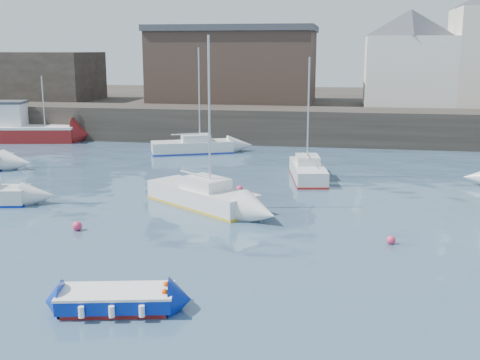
% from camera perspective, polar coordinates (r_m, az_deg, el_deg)
% --- Properties ---
extents(water, '(220.00, 220.00, 0.00)m').
position_cam_1_polar(water, '(20.53, -5.88, -11.24)').
color(water, '#2D4760').
rests_on(water, ground).
extents(quay_wall, '(90.00, 5.00, 3.00)m').
position_cam_1_polar(quay_wall, '(53.75, 4.24, 5.19)').
color(quay_wall, '#28231E').
rests_on(quay_wall, ground).
extents(land_strip, '(90.00, 32.00, 2.80)m').
position_cam_1_polar(land_strip, '(71.59, 5.70, 6.88)').
color(land_strip, '#28231E').
rests_on(land_strip, ground).
extents(bldg_east_d, '(11.14, 11.14, 8.95)m').
position_cam_1_polar(bldg_east_d, '(59.86, 15.72, 11.13)').
color(bldg_east_d, white).
rests_on(bldg_east_d, land_strip).
extents(warehouse, '(16.40, 10.40, 7.60)m').
position_cam_1_polar(warehouse, '(62.12, -0.54, 10.93)').
color(warehouse, '#3D2D26').
rests_on(warehouse, land_strip).
extents(bldg_west, '(14.00, 8.00, 5.00)m').
position_cam_1_polar(bldg_west, '(68.72, -19.30, 9.29)').
color(bldg_west, '#353028').
rests_on(bldg_west, land_strip).
extents(blue_dinghy, '(3.88, 2.29, 0.69)m').
position_cam_1_polar(blue_dinghy, '(19.92, -11.66, -11.01)').
color(blue_dinghy, maroon).
rests_on(blue_dinghy, ground).
extents(fishing_boat, '(9.24, 4.91, 5.81)m').
position_cam_1_polar(fishing_boat, '(57.53, -19.85, 4.59)').
color(fishing_boat, maroon).
rests_on(fishing_boat, ground).
extents(sailboat_b, '(6.83, 5.87, 8.85)m').
position_cam_1_polar(sailboat_b, '(31.90, -3.60, -1.47)').
color(sailboat_b, silver).
rests_on(sailboat_b, ground).
extents(sailboat_f, '(2.89, 6.14, 7.68)m').
position_cam_1_polar(sailboat_f, '(38.67, 6.45, 0.88)').
color(sailboat_f, silver).
rests_on(sailboat_f, ground).
extents(sailboat_h, '(6.72, 4.39, 8.27)m').
position_cam_1_polar(sailboat_h, '(48.22, -4.53, 3.20)').
color(sailboat_h, silver).
rests_on(sailboat_h, ground).
extents(buoy_near, '(0.45, 0.45, 0.45)m').
position_cam_1_polar(buoy_near, '(28.78, -15.16, -4.62)').
color(buoy_near, '#E5315D').
rests_on(buoy_near, ground).
extents(buoy_mid, '(0.38, 0.38, 0.38)m').
position_cam_1_polar(buoy_mid, '(26.71, 14.10, -5.89)').
color(buoy_mid, '#E5315D').
rests_on(buoy_mid, ground).
extents(buoy_far, '(0.43, 0.43, 0.43)m').
position_cam_1_polar(buoy_far, '(35.02, -0.04, -1.16)').
color(buoy_far, '#E5315D').
rests_on(buoy_far, ground).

